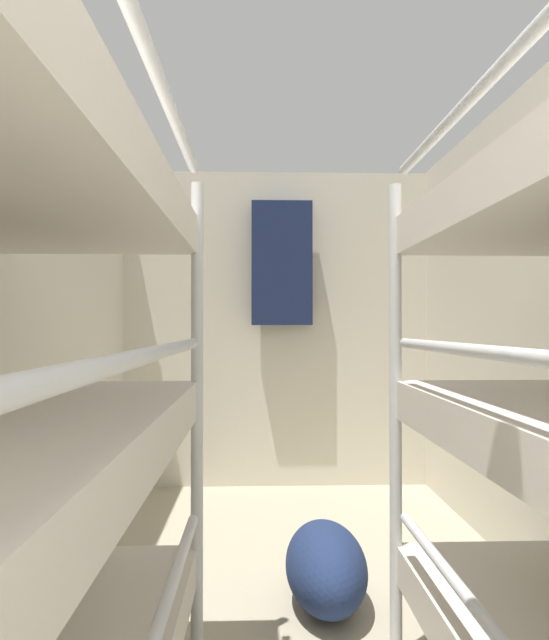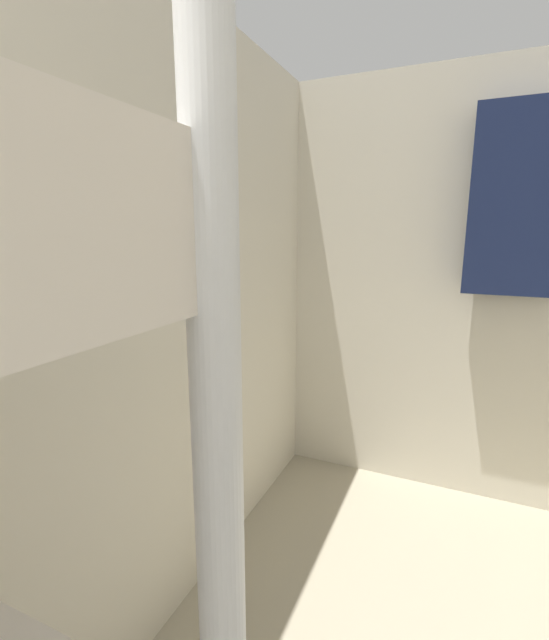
# 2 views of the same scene
# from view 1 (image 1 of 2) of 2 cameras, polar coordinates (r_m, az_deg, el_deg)

# --- Properties ---
(wall_back) EXTENTS (2.38, 0.06, 2.35)m
(wall_back) POSITION_cam_1_polar(r_m,az_deg,el_deg) (4.30, 0.10, -0.87)
(wall_back) COLOR beige
(wall_back) RESTS_ON ground_plane
(duffel_bag) EXTENTS (0.34, 0.63, 0.34)m
(duffel_bag) POSITION_cam_1_polar(r_m,az_deg,el_deg) (2.65, 5.15, -23.33)
(duffel_bag) COLOR navy
(duffel_bag) RESTS_ON ground_plane
(hanging_coat) EXTENTS (0.44, 0.12, 0.90)m
(hanging_coat) POSITION_cam_1_polar(r_m,az_deg,el_deg) (4.17, 0.73, 5.68)
(hanging_coat) COLOR #192347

